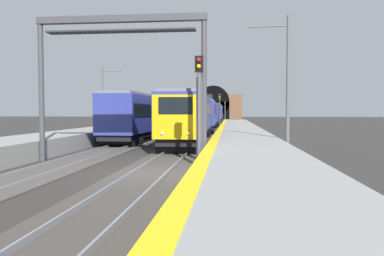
# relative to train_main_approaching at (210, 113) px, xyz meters

# --- Properties ---
(ground_plane) EXTENTS (320.00, 320.00, 0.00)m
(ground_plane) POSITION_rel_train_main_approaching_xyz_m (-44.50, 0.00, -2.30)
(ground_plane) COLOR #302D2B
(platform_right) EXTENTS (112.00, 4.03, 1.06)m
(platform_right) POSITION_rel_train_main_approaching_xyz_m (-44.50, -4.15, -1.77)
(platform_right) COLOR gray
(platform_right) RESTS_ON ground_plane
(platform_right_edge_strip) EXTENTS (112.00, 0.50, 0.01)m
(platform_right_edge_strip) POSITION_rel_train_main_approaching_xyz_m (-44.50, -2.39, -1.24)
(platform_right_edge_strip) COLOR yellow
(platform_right_edge_strip) RESTS_ON platform_right
(track_main_line) EXTENTS (160.00, 3.16, 0.21)m
(track_main_line) POSITION_rel_train_main_approaching_xyz_m (-44.50, 0.00, -2.26)
(track_main_line) COLOR #423D38
(track_main_line) RESTS_ON ground_plane
(track_adjacent_line) EXTENTS (160.00, 2.89, 0.21)m
(track_adjacent_line) POSITION_rel_train_main_approaching_xyz_m (-44.50, 4.77, -2.26)
(track_adjacent_line) COLOR #4C4742
(track_adjacent_line) RESTS_ON ground_plane
(train_main_approaching) EXTENTS (76.63, 3.08, 4.91)m
(train_main_approaching) POSITION_rel_train_main_approaching_xyz_m (0.00, 0.00, 0.00)
(train_main_approaching) COLOR navy
(train_main_approaching) RESTS_ON ground_plane
(train_adjacent_platform) EXTENTS (36.67, 3.17, 5.02)m
(train_adjacent_platform) POSITION_rel_train_main_approaching_xyz_m (-16.18, 4.77, 0.03)
(train_adjacent_platform) COLOR navy
(train_adjacent_platform) RESTS_ON ground_plane
(railway_signal_near) EXTENTS (0.39, 0.38, 5.22)m
(railway_signal_near) POSITION_rel_train_main_approaching_xyz_m (-42.33, -1.81, 0.75)
(railway_signal_near) COLOR #4C4C54
(railway_signal_near) RESTS_ON ground_plane
(railway_signal_mid) EXTENTS (0.39, 0.38, 5.04)m
(railway_signal_mid) POSITION_rel_train_main_approaching_xyz_m (-8.92, -1.81, 0.76)
(railway_signal_mid) COLOR #38383D
(railway_signal_mid) RESTS_ON ground_plane
(railway_signal_far) EXTENTS (0.39, 0.38, 5.40)m
(railway_signal_far) POSITION_rel_train_main_approaching_xyz_m (42.36, -1.81, 0.95)
(railway_signal_far) COLOR #4C4C54
(railway_signal_far) RESTS_ON ground_plane
(overhead_signal_gantry) EXTENTS (0.70, 8.92, 7.57)m
(overhead_signal_gantry) POSITION_rel_train_main_approaching_xyz_m (-40.80, 2.38, 3.40)
(overhead_signal_gantry) COLOR #3F3F47
(overhead_signal_gantry) RESTS_ON ground_plane
(tunnel_portal) EXTENTS (2.36, 19.10, 11.14)m
(tunnel_portal) POSITION_rel_train_main_approaching_xyz_m (65.37, 2.38, 1.87)
(tunnel_portal) COLOR brown
(tunnel_portal) RESTS_ON ground_plane
(catenary_mast_near) EXTENTS (0.22, 2.23, 7.79)m
(catenary_mast_near) POSITION_rel_train_main_approaching_xyz_m (-18.03, 11.30, 1.71)
(catenary_mast_near) COLOR #595B60
(catenary_mast_near) RESTS_ON ground_plane
(catenary_mast_far) EXTENTS (0.22, 2.43, 8.12)m
(catenary_mast_far) POSITION_rel_train_main_approaching_xyz_m (-37.72, -6.52, 1.88)
(catenary_mast_far) COLOR #595B60
(catenary_mast_far) RESTS_ON ground_plane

